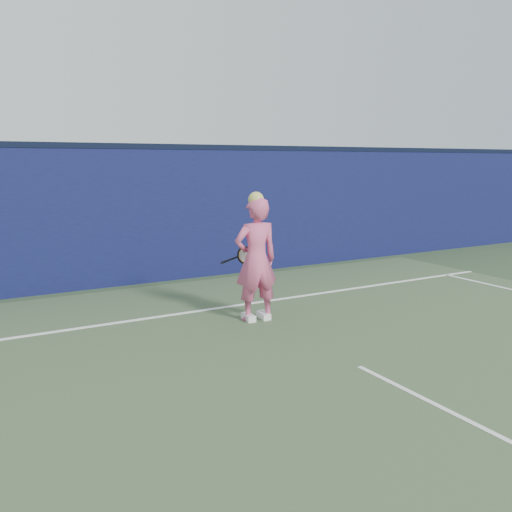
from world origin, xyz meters
TOP-DOWN VIEW (x-y plane):
  - ground at (0.00, 0.00)m, footprint 80.00×80.00m
  - backstop_wall at (0.00, 6.50)m, footprint 24.00×0.40m
  - wall_cap at (0.00, 6.50)m, footprint 24.00×0.42m
  - player at (-0.10, 3.19)m, footprint 0.68×0.48m
  - racket at (-0.08, 3.62)m, footprint 0.50×0.13m
  - court_lines at (0.00, -0.33)m, footprint 11.00×12.04m

SIDE VIEW (x-z plane):
  - ground at x=0.00m, z-range 0.00..0.00m
  - court_lines at x=0.00m, z-range 0.01..0.01m
  - racket at x=-0.08m, z-range 0.75..1.02m
  - player at x=-0.10m, z-range -0.03..1.83m
  - backstop_wall at x=0.00m, z-range 0.00..2.50m
  - wall_cap at x=0.00m, z-range 2.50..2.60m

